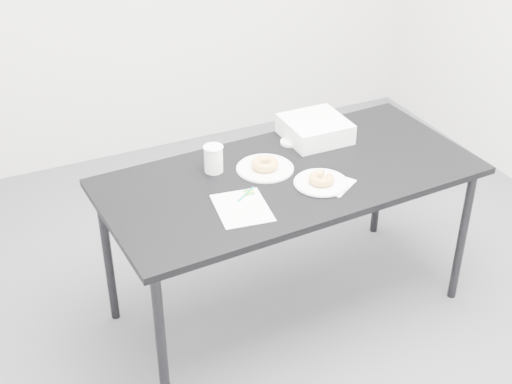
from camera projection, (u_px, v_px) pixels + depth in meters
name	position (u px, v px, depth m)	size (l,w,h in m)	color
floor	(278.00, 322.00, 3.47)	(4.00, 4.00, 0.00)	#47474B
table	(290.00, 185.00, 3.20)	(1.73, 0.88, 0.77)	black
scorecard	(242.00, 208.00, 2.93)	(0.21, 0.27, 0.00)	white
logo_patch	(249.00, 192.00, 3.03)	(0.04, 0.04, 0.00)	green
pen	(246.00, 194.00, 3.01)	(0.01, 0.01, 0.12)	#0C895A
napkin	(331.00, 184.00, 3.09)	(0.17, 0.17, 0.00)	white
plate_near	(321.00, 183.00, 3.09)	(0.24, 0.24, 0.01)	white
donut_near	(321.00, 178.00, 3.08)	(0.11, 0.11, 0.04)	gold
plate_far	(265.00, 168.00, 3.20)	(0.26, 0.26, 0.01)	white
donut_far	(265.00, 164.00, 3.19)	(0.12, 0.12, 0.04)	gold
coffee_cup	(214.00, 159.00, 3.16)	(0.08, 0.08, 0.13)	white
cup_lid	(290.00, 142.00, 3.41)	(0.09, 0.09, 0.01)	silver
bakery_box	(315.00, 129.00, 3.44)	(0.29, 0.29, 0.10)	white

